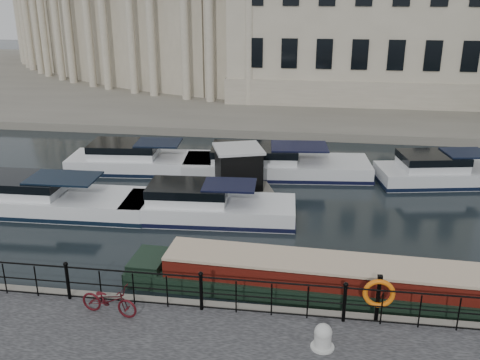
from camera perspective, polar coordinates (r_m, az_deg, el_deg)
name	(u,v)px	position (r m, az deg, el deg)	size (l,w,h in m)	color
ground_plane	(216,285)	(17.96, -2.54, -11.14)	(160.00, 160.00, 0.00)	black
far_bank	(287,81)	(54.92, 5.07, 10.43)	(120.00, 42.00, 0.55)	#6B665B
railing	(201,289)	(15.46, -4.17, -11.57)	(24.14, 0.14, 1.22)	black
civic_building	(276,13)	(50.01, 3.81, 17.33)	(53.55, 31.84, 16.85)	#ADA38C
bicycle	(109,300)	(15.77, -13.80, -12.33)	(0.60, 1.71, 0.90)	#470C12
mooring_bollard	(323,337)	(14.32, 8.84, -16.20)	(0.61, 0.61, 0.69)	#BCBCB7
life_ring_post	(379,294)	(15.24, 14.59, -11.69)	(0.87, 0.22, 1.42)	black
narrowboat	(333,285)	(17.51, 9.94, -10.96)	(13.57, 2.39, 1.50)	black
harbour_hut	(238,171)	(25.63, -0.17, 1.01)	(3.65, 3.34, 2.19)	#6B665B
cabin_cruisers	(211,182)	(25.90, -3.07, -0.19)	(26.95, 9.60, 1.99)	white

